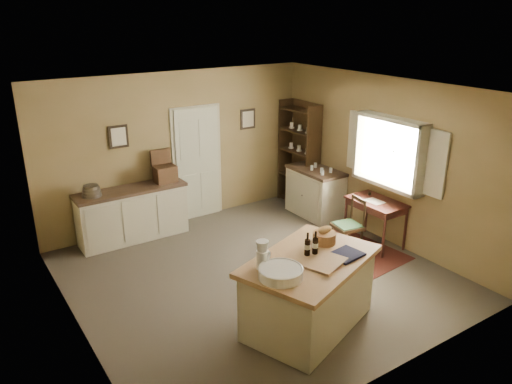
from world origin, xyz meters
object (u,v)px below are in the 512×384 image
desk_chair (347,226)px  shelving_unit (301,154)px  work_island (308,291)px  right_cabinet (315,192)px  sideboard (133,212)px  writing_desk (376,206)px

desk_chair → shelving_unit: size_ratio=0.43×
work_island → right_cabinet: work_island is taller
work_island → right_cabinet: size_ratio=1.76×
right_cabinet → shelving_unit: bearing=76.9°
sideboard → writing_desk: sideboard is taller
sideboard → desk_chair: size_ratio=2.08×
sideboard → shelving_unit: (3.37, -0.21, 0.53)m
writing_desk → shelving_unit: (0.15, 2.17, 0.34)m
writing_desk → shelving_unit: shelving_unit is taller
work_island → shelving_unit: 4.20m
work_island → sideboard: bearing=83.7°
writing_desk → work_island: bearing=-153.8°
writing_desk → desk_chair: 0.61m
writing_desk → desk_chair: (-0.57, 0.05, -0.23)m
desk_chair → right_cabinet: bearing=77.6°
desk_chair → sideboard: bearing=147.4°
sideboard → desk_chair: (2.65, -2.34, -0.04)m
desk_chair → writing_desk: bearing=4.0°
sideboard → desk_chair: 3.54m
work_island → shelving_unit: bearing=33.0°
work_island → shelving_unit: size_ratio=0.96×
work_island → writing_desk: (2.35, 1.16, 0.19)m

